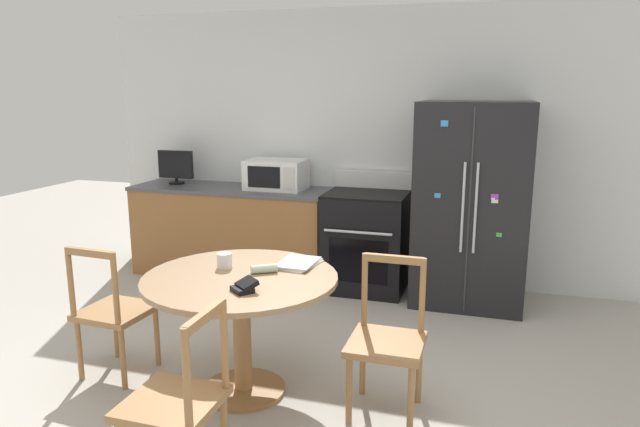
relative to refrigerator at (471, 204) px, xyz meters
The scene contains 15 objects.
ground_plane 2.62m from the refrigerator, 116.46° to the right, with size 14.00×14.00×0.00m, color #B2ADA3.
back_wall 1.26m from the refrigerator, 158.16° to the left, with size 5.20×0.10×2.60m.
kitchen_counter 2.35m from the refrigerator, behind, with size 2.00×0.64×0.90m.
refrigerator is the anchor object (origin of this frame).
oven_range 1.02m from the refrigerator, behind, with size 0.74×0.68×1.08m.
microwave 1.85m from the refrigerator, behind, with size 0.56×0.40×0.29m.
countertop_tv 2.95m from the refrigerator, behind, with size 0.37×0.16×0.34m.
dining_table 2.40m from the refrigerator, 121.61° to the right, with size 1.17×1.17×0.76m.
dining_chair_left 3.01m from the refrigerator, 135.94° to the right, with size 0.45×0.45×0.90m.
dining_chair_right 2.06m from the refrigerator, 100.34° to the right, with size 0.42×0.42×0.90m.
dining_chair_near 3.17m from the refrigerator, 111.80° to the right, with size 0.42×0.42×0.90m.
candle_glass 2.38m from the refrigerator, 126.46° to the right, with size 0.10×0.10×0.09m.
folded_napkin 2.24m from the refrigerator, 120.36° to the right, with size 0.17×0.13×0.05m.
wallet 2.53m from the refrigerator, 116.19° to the right, with size 0.17×0.17×0.07m.
mail_stack 1.99m from the refrigerator, 119.84° to the right, with size 0.27×0.34×0.02m.
Camera 1 is at (1.25, -2.79, 1.85)m, focal length 32.00 mm.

